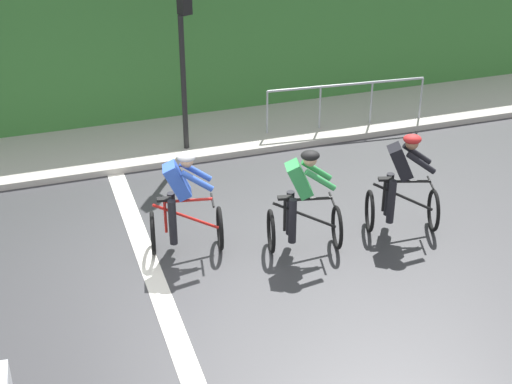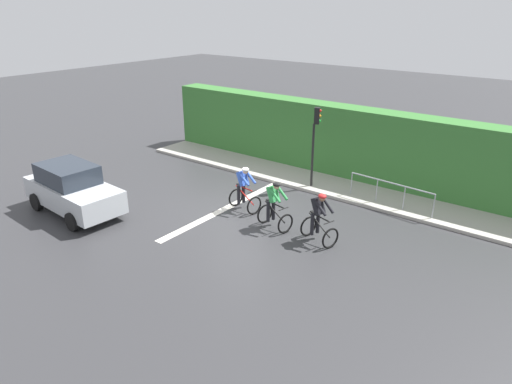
{
  "view_description": "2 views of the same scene",
  "coord_description": "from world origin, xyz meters",
  "px_view_note": "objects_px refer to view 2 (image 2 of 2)",
  "views": [
    {
      "loc": [
        9.74,
        -2.0,
        6.49
      ],
      "look_at": [
        0.54,
        1.05,
        1.21
      ],
      "focal_mm": 54.35,
      "sensor_mm": 36.0,
      "label": 1
    },
    {
      "loc": [
        11.95,
        9.93,
        7.07
      ],
      "look_at": [
        -0.17,
        0.65,
        0.82
      ],
      "focal_mm": 32.57,
      "sensor_mm": 36.0,
      "label": 2
    }
  ],
  "objects_px": {
    "pedestrian_railing_kerbside": "(391,189)",
    "cyclist_mid": "(244,189)",
    "traffic_light_near_crossing": "(315,136)",
    "cyclist_lead": "(319,219)",
    "cyclist_second": "(274,206)",
    "car_silver": "(73,189)"
  },
  "relations": [
    {
      "from": "cyclist_second",
      "to": "cyclist_mid",
      "type": "relative_size",
      "value": 1.0
    },
    {
      "from": "cyclist_second",
      "to": "traffic_light_near_crossing",
      "type": "xyz_separation_m",
      "value": [
        -3.87,
        -0.81,
        1.43
      ]
    },
    {
      "from": "cyclist_lead",
      "to": "pedestrian_railing_kerbside",
      "type": "xyz_separation_m",
      "value": [
        -3.83,
        0.77,
        -0.02
      ]
    },
    {
      "from": "cyclist_mid",
      "to": "pedestrian_railing_kerbside",
      "type": "distance_m",
      "value": 5.36
    },
    {
      "from": "pedestrian_railing_kerbside",
      "to": "cyclist_mid",
      "type": "bearing_deg",
      "value": -51.19
    },
    {
      "from": "traffic_light_near_crossing",
      "to": "cyclist_second",
      "type": "bearing_deg",
      "value": 11.83
    },
    {
      "from": "cyclist_lead",
      "to": "pedestrian_railing_kerbside",
      "type": "relative_size",
      "value": 0.5
    },
    {
      "from": "traffic_light_near_crossing",
      "to": "pedestrian_railing_kerbside",
      "type": "xyz_separation_m",
      "value": [
        -0.01,
        3.27,
        -1.44
      ]
    },
    {
      "from": "cyclist_lead",
      "to": "pedestrian_railing_kerbside",
      "type": "distance_m",
      "value": 3.91
    },
    {
      "from": "cyclist_second",
      "to": "pedestrian_railing_kerbside",
      "type": "height_order",
      "value": "cyclist_second"
    },
    {
      "from": "cyclist_lead",
      "to": "car_silver",
      "type": "height_order",
      "value": "car_silver"
    },
    {
      "from": "cyclist_mid",
      "to": "cyclist_second",
      "type": "bearing_deg",
      "value": 72.96
    },
    {
      "from": "car_silver",
      "to": "traffic_light_near_crossing",
      "type": "xyz_separation_m",
      "value": [
        -7.22,
        5.68,
        1.35
      ]
    },
    {
      "from": "cyclist_mid",
      "to": "car_silver",
      "type": "bearing_deg",
      "value": -50.99
    },
    {
      "from": "cyclist_second",
      "to": "pedestrian_railing_kerbside",
      "type": "bearing_deg",
      "value": 147.66
    },
    {
      "from": "cyclist_second",
      "to": "cyclist_mid",
      "type": "height_order",
      "value": "same"
    },
    {
      "from": "car_silver",
      "to": "cyclist_mid",
      "type": "bearing_deg",
      "value": 129.01
    },
    {
      "from": "traffic_light_near_crossing",
      "to": "cyclist_lead",
      "type": "bearing_deg",
      "value": 33.09
    },
    {
      "from": "cyclist_lead",
      "to": "pedestrian_railing_kerbside",
      "type": "height_order",
      "value": "cyclist_lead"
    },
    {
      "from": "cyclist_second",
      "to": "car_silver",
      "type": "bearing_deg",
      "value": -62.76
    },
    {
      "from": "cyclist_second",
      "to": "cyclist_mid",
      "type": "distance_m",
      "value": 1.79
    },
    {
      "from": "cyclist_second",
      "to": "pedestrian_railing_kerbside",
      "type": "distance_m",
      "value": 4.59
    }
  ]
}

